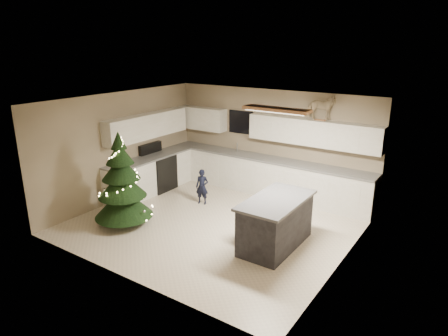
# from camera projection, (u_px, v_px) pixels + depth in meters

# --- Properties ---
(ground_plane) EXTENTS (5.50, 5.50, 0.00)m
(ground_plane) POSITION_uv_depth(u_px,v_px,m) (215.00, 223.00, 8.52)
(ground_plane) COLOR beige
(room_shell) EXTENTS (5.52, 5.02, 2.61)m
(room_shell) POSITION_uv_depth(u_px,v_px,m) (215.00, 144.00, 7.99)
(room_shell) COLOR tan
(room_shell) RESTS_ON ground_plane
(cabinetry) EXTENTS (5.50, 3.20, 2.00)m
(cabinetry) POSITION_uv_depth(u_px,v_px,m) (223.00, 164.00, 10.08)
(cabinetry) COLOR white
(cabinetry) RESTS_ON ground_plane
(island) EXTENTS (0.90, 1.70, 0.95)m
(island) POSITION_uv_depth(u_px,v_px,m) (276.00, 222.00, 7.46)
(island) COLOR black
(island) RESTS_ON ground_plane
(bar_stool) EXTENTS (0.35, 0.35, 0.67)m
(bar_stool) POSITION_uv_depth(u_px,v_px,m) (248.00, 216.00, 7.66)
(bar_stool) COLOR brown
(bar_stool) RESTS_ON ground_plane
(christmas_tree) EXTENTS (1.25, 1.21, 2.00)m
(christmas_tree) POSITION_uv_depth(u_px,v_px,m) (122.00, 187.00, 8.28)
(christmas_tree) COLOR #3F2816
(christmas_tree) RESTS_ON ground_plane
(toddler) EXTENTS (0.35, 0.29, 0.84)m
(toddler) POSITION_uv_depth(u_px,v_px,m) (202.00, 187.00, 9.45)
(toddler) COLOR black
(toddler) RESTS_ON ground_plane
(rocking_horse) EXTENTS (0.70, 0.43, 0.57)m
(rocking_horse) POSITION_uv_depth(u_px,v_px,m) (321.00, 107.00, 8.97)
(rocking_horse) COLOR brown
(rocking_horse) RESTS_ON cabinetry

